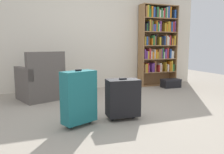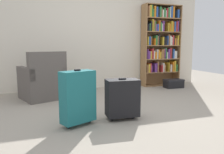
# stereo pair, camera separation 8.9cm
# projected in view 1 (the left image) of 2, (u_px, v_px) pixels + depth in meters

# --- Properties ---
(ground_plane) EXTENTS (10.02, 10.02, 0.00)m
(ground_plane) POSITION_uv_depth(u_px,v_px,m) (125.00, 114.00, 3.28)
(ground_plane) COLOR #9E9384
(back_wall) EXTENTS (5.73, 0.10, 2.60)m
(back_wall) POSITION_uv_depth(u_px,v_px,m) (88.00, 33.00, 5.15)
(back_wall) COLOR beige
(back_wall) RESTS_ON ground
(bookshelf) EXTENTS (0.97, 0.30, 1.99)m
(bookshelf) POSITION_uv_depth(u_px,v_px,m) (158.00, 42.00, 5.58)
(bookshelf) COLOR olive
(bookshelf) RESTS_ON ground
(armchair) EXTENTS (0.91, 0.91, 0.90)m
(armchair) POSITION_uv_depth(u_px,v_px,m) (41.00, 83.00, 4.16)
(armchair) COLOR #59514C
(armchair) RESTS_ON ground
(mug) EXTENTS (0.12, 0.08, 0.10)m
(mug) POSITION_uv_depth(u_px,v_px,m) (72.00, 95.00, 4.31)
(mug) COLOR red
(mug) RESTS_ON ground
(storage_box) EXTENTS (0.45, 0.26, 0.20)m
(storage_box) POSITION_uv_depth(u_px,v_px,m) (171.00, 83.00, 5.37)
(storage_box) COLOR black
(storage_box) RESTS_ON ground
(suitcase_black) EXTENTS (0.45, 0.28, 0.57)m
(suitcase_black) POSITION_uv_depth(u_px,v_px,m) (123.00, 98.00, 3.04)
(suitcase_black) COLOR black
(suitcase_black) RESTS_ON ground
(suitcase_teal) EXTENTS (0.47, 0.35, 0.72)m
(suitcase_teal) POSITION_uv_depth(u_px,v_px,m) (79.00, 97.00, 2.76)
(suitcase_teal) COLOR #19666B
(suitcase_teal) RESTS_ON ground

